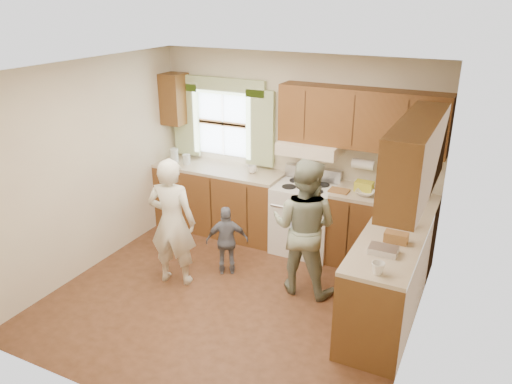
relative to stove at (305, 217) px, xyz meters
The scene contains 6 objects.
room 1.66m from the stove, 101.81° to the right, with size 3.80×3.80×3.80m.
kitchen_fixtures 0.60m from the stove, 48.82° to the right, with size 3.80×2.25×2.15m.
stove is the anchor object (origin of this frame).
woman_left 1.79m from the stove, 127.52° to the right, with size 0.55×0.36×1.52m, color silver.
woman_right 1.02m from the stove, 70.23° to the right, with size 0.76×0.59×1.57m, color #26412A.
child 1.15m from the stove, 122.28° to the right, with size 0.51×0.21×0.86m, color slate.
Camera 1 is at (2.33, -4.14, 3.16)m, focal length 35.00 mm.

